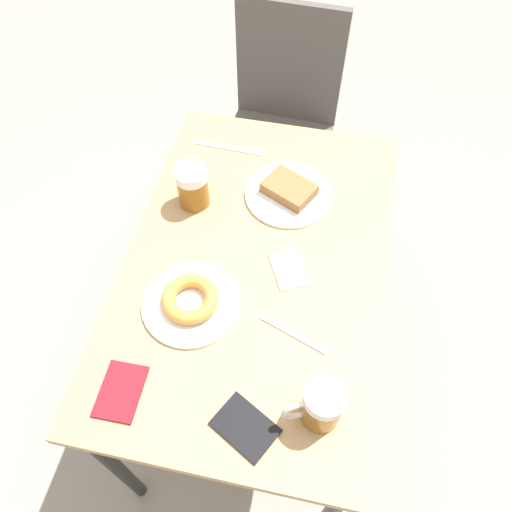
% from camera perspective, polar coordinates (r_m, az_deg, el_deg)
% --- Properties ---
extents(ground_plane, '(8.00, 8.00, 0.00)m').
position_cam_1_polar(ground_plane, '(1.93, 0.00, -13.21)').
color(ground_plane, gray).
extents(table, '(0.66, 1.03, 0.76)m').
position_cam_1_polar(table, '(1.32, 0.00, -2.33)').
color(table, tan).
rests_on(table, ground_plane).
extents(chair, '(0.42, 0.42, 0.91)m').
position_cam_1_polar(chair, '(2.00, 3.06, 16.52)').
color(chair, '#514C47').
rests_on(chair, ground_plane).
extents(plate_with_cake, '(0.24, 0.24, 0.04)m').
position_cam_1_polar(plate_with_cake, '(1.38, 3.78, 7.34)').
color(plate_with_cake, white).
rests_on(plate_with_cake, table).
extents(plate_with_donut, '(0.23, 0.23, 0.04)m').
position_cam_1_polar(plate_with_donut, '(1.18, -7.50, -5.13)').
color(plate_with_donut, white).
rests_on(plate_with_donut, table).
extents(beer_mug_left, '(0.09, 0.13, 0.12)m').
position_cam_1_polar(beer_mug_left, '(1.34, -7.23, 7.98)').
color(beer_mug_left, '#8C5619').
rests_on(beer_mug_left, table).
extents(beer_mug_center, '(0.12, 0.09, 0.12)m').
position_cam_1_polar(beer_mug_center, '(1.04, 7.47, -16.52)').
color(beer_mug_center, '#8C5619').
rests_on(beer_mug_center, table).
extents(napkin_folded, '(0.12, 0.13, 0.00)m').
position_cam_1_polar(napkin_folded, '(1.24, 3.72, -1.49)').
color(napkin_folded, white).
rests_on(napkin_folded, table).
extents(fork, '(0.17, 0.07, 0.00)m').
position_cam_1_polar(fork, '(1.15, 4.26, -8.89)').
color(fork, silver).
rests_on(fork, table).
extents(knife, '(0.21, 0.02, 0.00)m').
position_cam_1_polar(knife, '(1.52, -3.24, 12.26)').
color(knife, silver).
rests_on(knife, table).
extents(passport_near_edge, '(0.09, 0.13, 0.01)m').
position_cam_1_polar(passport_near_edge, '(1.13, -15.20, -14.69)').
color(passport_near_edge, maroon).
rests_on(passport_near_edge, table).
extents(passport_far_edge, '(0.15, 0.14, 0.01)m').
position_cam_1_polar(passport_far_edge, '(1.07, -1.24, -18.95)').
color(passport_far_edge, black).
rests_on(passport_far_edge, table).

